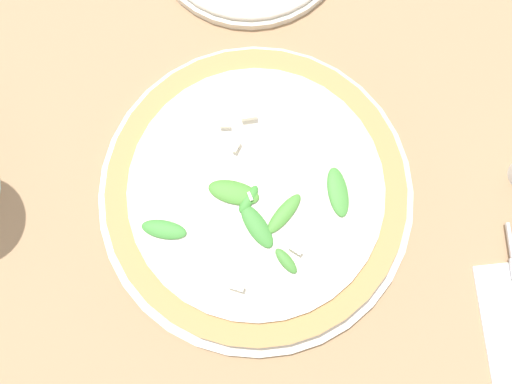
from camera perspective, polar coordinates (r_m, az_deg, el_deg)
The scene contains 2 objects.
ground_plane at distance 0.58m, azimuth 3.07°, elevation -1.57°, with size 6.00×6.00×0.00m, color #9E7A56.
pizza_arugula_main at distance 0.57m, azimuth 0.00°, elevation -0.24°, with size 0.30×0.30×0.05m.
Camera 1 is at (-0.08, 0.05, 0.57)m, focal length 42.00 mm.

